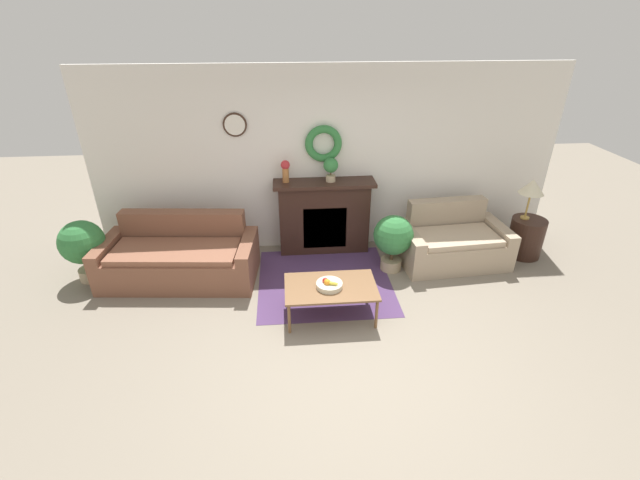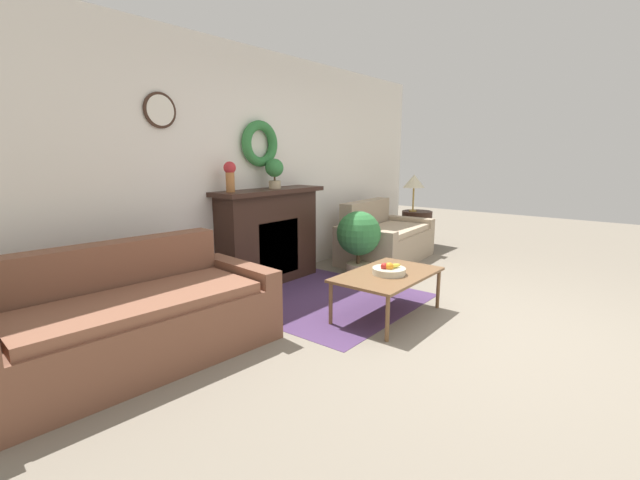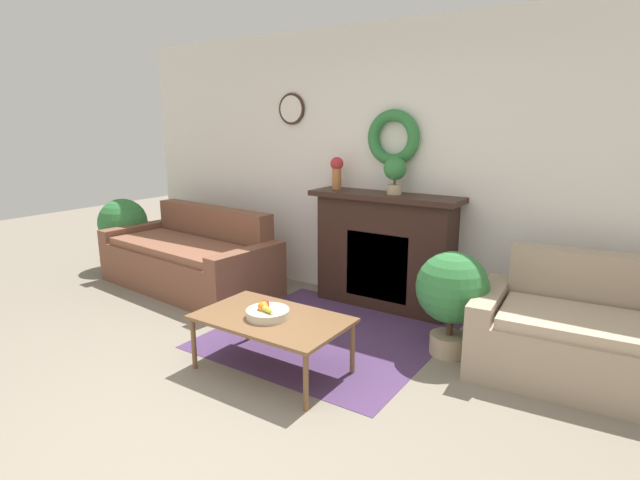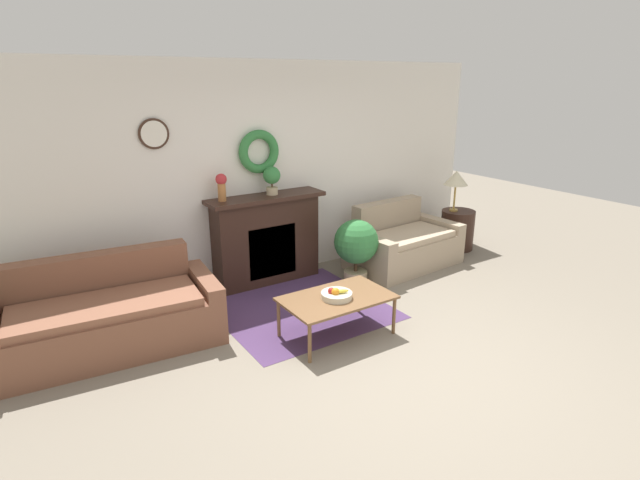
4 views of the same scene
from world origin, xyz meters
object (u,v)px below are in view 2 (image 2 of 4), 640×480
side_table_by_loveseat (416,229)px  potted_plant_floor_by_loveseat (359,236)px  coffee_table (388,277)px  potted_plant_on_mantel (274,170)px  vase_on_mantel_left (230,174)px  couch_left (133,321)px  fruit_bowl (389,270)px  loveseat_right (384,240)px  table_lamp (414,182)px  fireplace (269,236)px

side_table_by_loveseat → potted_plant_floor_by_loveseat: size_ratio=0.72×
coffee_table → potted_plant_on_mantel: potted_plant_on_mantel is taller
potted_plant_on_mantel → potted_plant_floor_by_loveseat: potted_plant_on_mantel is taller
side_table_by_loveseat → vase_on_mantel_left: size_ratio=1.85×
side_table_by_loveseat → vase_on_mantel_left: bearing=173.0°
couch_left → fruit_bowl: size_ratio=6.87×
loveseat_right → side_table_by_loveseat: (1.16, 0.06, -0.00)m
couch_left → table_lamp: (4.98, 0.24, 0.77)m
fruit_bowl → vase_on_mantel_left: 1.93m
couch_left → potted_plant_on_mantel: potted_plant_on_mantel is taller
coffee_table → fruit_bowl: fruit_bowl is taller
vase_on_mantel_left → table_lamp: bearing=-6.3°
fireplace → potted_plant_floor_by_loveseat: (0.91, -0.66, -0.06)m
coffee_table → couch_left: bearing=152.5°
loveseat_right → side_table_by_loveseat: bearing=-1.3°
fireplace → couch_left: bearing=-163.1°
table_lamp → potted_plant_floor_by_loveseat: 2.13m
fireplace → fruit_bowl: (-0.10, -1.67, -0.11)m
loveseat_right → table_lamp: table_lamp is taller
loveseat_right → coffee_table: (-1.91, -1.15, 0.09)m
fruit_bowl → potted_plant_floor_by_loveseat: potted_plant_floor_by_loveseat is taller
loveseat_right → potted_plant_on_mantel: (-1.75, 0.48, 1.04)m
coffee_table → side_table_by_loveseat: 3.31m
loveseat_right → vase_on_mantel_left: (-2.39, 0.50, 1.01)m
table_lamp → potted_plant_on_mantel: bearing=172.7°
potted_plant_on_mantel → couch_left: bearing=-164.1°
loveseat_right → table_lamp: size_ratio=2.61×
potted_plant_on_mantel → potted_plant_floor_by_loveseat: size_ratio=0.42×
couch_left → fruit_bowl: 2.21m
fireplace → fruit_bowl: 1.67m
couch_left → potted_plant_floor_by_loveseat: bearing=4.4°
side_table_by_loveseat → table_lamp: size_ratio=0.98×
table_lamp → vase_on_mantel_left: bearing=173.7°
table_lamp → vase_on_mantel_left: vase_on_mantel_left is taller
couch_left → coffee_table: (1.97, -1.02, 0.08)m
loveseat_right → table_lamp: bearing=1.4°
coffee_table → fireplace: bearing=87.5°
vase_on_mantel_left → potted_plant_on_mantel: size_ratio=0.93×
couch_left → vase_on_mantel_left: size_ratio=6.67×
fruit_bowl → table_lamp: bearing=23.0°
fireplace → loveseat_right: fireplace is taller
fireplace → couch_left: 2.15m
coffee_table → side_table_by_loveseat: bearing=21.5°
potted_plant_on_mantel → loveseat_right: bearing=-15.3°
loveseat_right → fruit_bowl: size_ratio=5.06×
table_lamp → potted_plant_floor_by_loveseat: table_lamp is taller
couch_left → table_lamp: 5.05m
fireplace → table_lamp: bearing=-7.4°
loveseat_right → coffee_table: loveseat_right is taller
couch_left → table_lamp: table_lamp is taller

